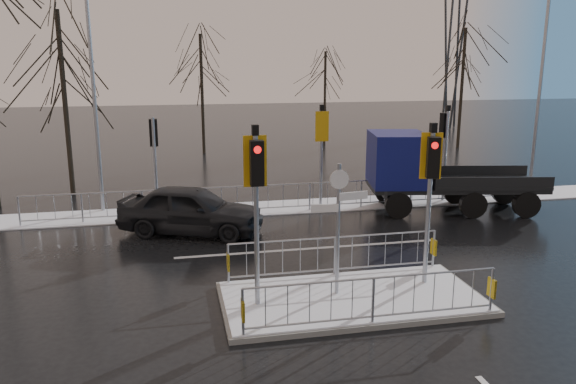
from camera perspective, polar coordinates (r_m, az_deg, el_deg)
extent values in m
plane|color=black|center=(13.34, 6.45, -10.97)|extent=(120.00, 120.00, 0.00)
cube|color=white|center=(21.21, -0.82, -1.57)|extent=(30.00, 2.00, 0.04)
cube|color=silver|center=(16.73, 2.37, -5.76)|extent=(8.00, 0.15, 0.01)
cube|color=slate|center=(13.31, 6.45, -10.73)|extent=(6.00, 3.00, 0.12)
cube|color=white|center=(13.28, 6.46, -10.44)|extent=(5.85, 2.85, 0.03)
cube|color=gold|center=(11.28, -4.61, -11.90)|extent=(0.05, 0.28, 0.42)
cube|color=gold|center=(13.02, 19.99, -9.14)|extent=(0.05, 0.28, 0.42)
cube|color=gold|center=(13.81, -6.10, -7.08)|extent=(0.05, 0.28, 0.42)
cube|color=gold|center=(15.27, 14.58, -5.44)|extent=(0.05, 0.28, 0.42)
cylinder|color=#90959E|center=(12.14, -3.23, -3.19)|extent=(0.11, 0.11, 3.80)
cube|color=black|center=(11.66, -3.18, 2.93)|extent=(0.28, 0.22, 0.95)
cylinder|color=red|center=(11.50, -3.12, 4.31)|extent=(0.16, 0.04, 0.16)
cube|color=#D6990C|center=(11.90, -3.37, 3.15)|extent=(0.50, 0.03, 1.10)
cube|color=black|center=(11.73, -3.36, 6.31)|extent=(0.14, 0.14, 0.22)
cylinder|color=#90959E|center=(13.76, 14.08, -1.81)|extent=(0.11, 0.11, 3.70)
cube|color=black|center=(13.31, 14.53, 3.39)|extent=(0.33, 0.28, 0.95)
cylinder|color=red|center=(13.16, 14.70, 4.60)|extent=(0.16, 0.08, 0.16)
cube|color=#D6990C|center=(13.56, 14.33, 3.58)|extent=(0.49, 0.16, 1.10)
cube|color=black|center=(13.39, 14.55, 6.35)|extent=(0.14, 0.14, 0.22)
cylinder|color=#90959E|center=(12.84, 5.09, -3.94)|extent=(0.09, 0.09, 3.10)
cube|color=silver|center=(12.73, 6.67, -0.39)|extent=(0.70, 0.14, 0.18)
cube|color=silver|center=(12.60, 3.74, -1.65)|extent=(0.62, 0.15, 0.18)
cylinder|color=silver|center=(12.51, 5.24, 1.28)|extent=(0.44, 0.03, 0.44)
cylinder|color=#90959E|center=(20.16, -13.33, 2.45)|extent=(0.11, 0.11, 3.50)
cube|color=black|center=(20.16, -13.50, 5.89)|extent=(0.28, 0.22, 0.95)
cylinder|color=red|center=(20.23, -13.54, 6.77)|extent=(0.16, 0.04, 0.16)
cylinder|color=#90959E|center=(20.86, 3.38, 3.28)|extent=(0.11, 0.11, 3.60)
cube|color=black|center=(20.85, 3.29, 6.75)|extent=(0.28, 0.22, 0.95)
cylinder|color=red|center=(20.93, 3.23, 7.60)|extent=(0.16, 0.04, 0.16)
cube|color=#D6990C|center=(20.61, 3.48, 6.67)|extent=(0.50, 0.03, 1.10)
cube|color=black|center=(20.62, 3.45, 8.54)|extent=(0.14, 0.14, 0.22)
cylinder|color=#90959E|center=(22.69, 15.68, 3.49)|extent=(0.11, 0.11, 3.50)
cube|color=black|center=(22.66, 15.56, 6.56)|extent=(0.33, 0.28, 0.95)
cylinder|color=red|center=(22.71, 15.42, 7.34)|extent=(0.16, 0.08, 0.16)
cube|color=black|center=(22.46, 15.98, 8.20)|extent=(0.14, 0.14, 0.22)
imported|color=black|center=(18.21, -9.81, -1.78)|extent=(4.96, 3.44, 1.57)
cylinder|color=black|center=(20.11, 11.14, -1.32)|extent=(0.98, 0.46, 0.95)
cylinder|color=black|center=(22.00, 10.07, -0.01)|extent=(0.98, 0.46, 0.95)
cylinder|color=black|center=(20.83, 18.29, -1.24)|extent=(0.98, 0.46, 0.95)
cylinder|color=black|center=(22.66, 16.66, 0.02)|extent=(0.98, 0.46, 0.95)
cylinder|color=black|center=(21.53, 23.05, -1.18)|extent=(0.98, 0.46, 0.95)
cylinder|color=black|center=(23.31, 21.10, 0.04)|extent=(0.98, 0.46, 0.95)
cube|color=black|center=(21.52, 16.57, 0.58)|extent=(6.55, 3.31, 0.15)
cube|color=navy|center=(20.77, 11.01, 3.33)|extent=(2.29, 2.59, 1.89)
cube|color=black|center=(20.92, 13.52, 4.32)|extent=(0.39, 1.87, 1.04)
cube|color=#2D3033|center=(20.86, 9.35, 0.49)|extent=(0.52, 2.16, 0.33)
cube|color=black|center=(21.83, 19.20, 0.93)|extent=(4.52, 3.01, 0.11)
cube|color=black|center=(21.07, 14.14, 2.94)|extent=(0.50, 2.25, 1.42)
cylinder|color=black|center=(24.42, -21.69, 8.19)|extent=(0.20, 0.20, 7.36)
cylinder|color=black|center=(33.63, -8.71, 9.73)|extent=(0.19, 0.19, 6.90)
cylinder|color=black|center=(36.96, 3.77, 9.44)|extent=(0.16, 0.16, 5.98)
cylinder|color=black|center=(37.17, 17.23, 9.98)|extent=(0.20, 0.20, 7.36)
cylinder|color=#90959E|center=(24.72, 24.15, 8.77)|extent=(0.14, 0.14, 8.00)
cylinder|color=#90959E|center=(21.22, -19.07, 8.91)|extent=(0.14, 0.14, 8.20)
cylinder|color=#2D3033|center=(47.98, 17.05, 18.18)|extent=(1.18, 1.18, 19.97)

